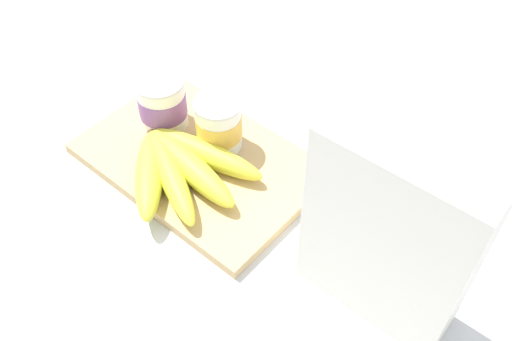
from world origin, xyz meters
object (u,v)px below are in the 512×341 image
Objects in this scene: cereal_box at (391,234)px; yogurt_cup_front at (162,103)px; yogurt_cup_back at (219,124)px; cutting_board at (199,161)px; banana_bunch at (179,168)px.

cereal_box is 3.09× the size of yogurt_cup_front.
yogurt_cup_back is at bearing 168.27° from cereal_box.
cereal_box reaches higher than cutting_board.
yogurt_cup_front is 1.00× the size of yogurt_cup_back.
yogurt_cup_back is 0.09m from banana_bunch.
cereal_box is 0.32m from banana_bunch.
cutting_board is 0.05m from banana_bunch.
yogurt_cup_front is 0.10m from yogurt_cup_back.
yogurt_cup_front reaches higher than cutting_board.
cutting_board is at bearing 175.49° from cereal_box.
banana_bunch is (0.00, -0.08, -0.02)m from yogurt_cup_back.
cutting_board is 0.06m from yogurt_cup_back.
banana_bunch is at bearing -81.10° from cutting_board.
yogurt_cup_front is 0.41× the size of banana_bunch.
yogurt_cup_front and yogurt_cup_back have the same top height.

